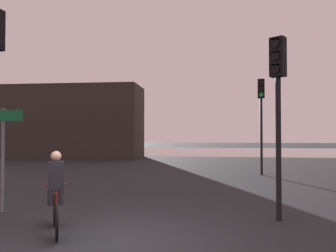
% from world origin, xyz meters
% --- Properties ---
extents(ground_plane, '(120.00, 120.00, 0.00)m').
position_xyz_m(ground_plane, '(0.00, 0.00, 0.00)').
color(ground_plane, black).
extents(water_strip, '(80.00, 16.00, 0.01)m').
position_xyz_m(water_strip, '(0.00, 29.34, 0.00)').
color(water_strip, gray).
rests_on(water_strip, ground).
extents(distant_building, '(14.30, 4.00, 5.64)m').
position_xyz_m(distant_building, '(-10.46, 19.34, 2.82)').
color(distant_building, '#2D2823').
rests_on(distant_building, ground).
extents(traffic_light_near_right, '(0.40, 0.42, 4.15)m').
position_xyz_m(traffic_light_near_right, '(3.35, 1.99, 2.90)').
color(traffic_light_near_right, black).
rests_on(traffic_light_near_right, ground).
extents(traffic_light_far_right, '(0.35, 0.37, 4.51)m').
position_xyz_m(traffic_light_far_right, '(4.35, 10.11, 3.13)').
color(traffic_light_far_right, black).
rests_on(traffic_light_far_right, ground).
extents(direction_sign_post, '(1.10, 0.11, 2.60)m').
position_xyz_m(direction_sign_post, '(-3.35, 2.05, 1.70)').
color(direction_sign_post, slate).
rests_on(direction_sign_post, ground).
extents(cyclist, '(0.84, 1.54, 1.62)m').
position_xyz_m(cyclist, '(-1.23, 0.53, 0.82)').
color(cyclist, black).
rests_on(cyclist, ground).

